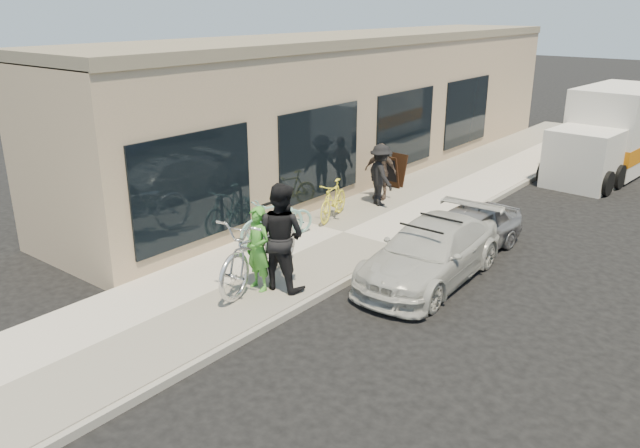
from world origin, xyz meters
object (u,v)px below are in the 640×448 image
Objects in this scene: bike_rack at (273,217)px; cruiser_bike_c at (333,200)px; sandwich_board at (394,171)px; woman_rider at (258,249)px; tandem_bike at (261,248)px; bystander_a at (381,175)px; sedan_silver at (467,230)px; man_standing at (281,236)px; bystander_b at (380,171)px; moving_truck at (611,136)px; cruiser_bike_a at (272,221)px; sedan_white at (431,252)px; cruiser_bike_b at (279,219)px.

bike_rack is 0.60× the size of cruiser_bike_c.
sandwich_board is 7.46m from woman_rider.
sandwich_board is at bearing 90.00° from tandem_bike.
sedan_silver is at bearing -174.21° from bystander_a.
man_standing is 1.25× the size of bystander_a.
bystander_b is at bearing -67.52° from sandwich_board.
tandem_bike reaches higher than cruiser_bike_c.
moving_truck is 3.23× the size of cruiser_bike_a.
sedan_white is 3.32m from woman_rider.
bystander_a is (0.27, 1.63, 0.32)m from cruiser_bike_c.
sandwich_board is at bearing 93.39° from bike_rack.
bike_rack is 0.17× the size of moving_truck.
cruiser_bike_a is at bearing -104.20° from moving_truck.
bike_rack is 0.47× the size of man_standing.
bystander_a is (-3.09, 1.34, 0.41)m from sedan_silver.
tandem_bike is 0.53m from man_standing.
sedan_silver is 3.37m from cruiser_bike_c.
moving_truck is 8.12m from bystander_b.
woman_rider is at bearing 130.25° from bystander_a.
sedan_white is 3.50m from cruiser_bike_a.
bystander_b is (-3.45, 3.48, 0.33)m from sedan_white.
cruiser_bike_a is at bearing -105.20° from cruiser_bike_c.
cruiser_bike_b is (0.24, -5.05, -0.03)m from sandwich_board.
moving_truck reaches higher than bike_rack.
cruiser_bike_a reaches higher than cruiser_bike_b.
sedan_white is at bearing -56.03° from bystander_b.
bike_rack reaches higher than sandwich_board.
sandwich_board is 7.20m from tandem_bike.
cruiser_bike_a is 3.78m from bystander_a.
man_standing reaches higher than tandem_bike.
sedan_silver is at bearing 72.37° from woman_rider.
sedan_silver is 1.99× the size of woman_rider.
man_standing is (-1.79, -2.27, 0.56)m from sedan_white.
sandwich_board is at bearing 113.71° from cruiser_bike_b.
bystander_b is at bearing -26.95° from bystander_a.
bike_rack is 3.72m from bystander_a.
bystander_a reaches higher than woman_rider.
tandem_bike is 1.66× the size of bystander_a.
sedan_white is 2.43× the size of cruiser_bike_b.
bystander_a is (0.64, -1.65, 0.32)m from sandwich_board.
woman_rider reaches higher than sedan_white.
cruiser_bike_c is at bearing 95.12° from tandem_bike.
bystander_a is at bearing 85.02° from bike_rack.
cruiser_bike_c is at bearing -99.73° from bystander_b.
woman_rider reaches higher than sandwich_board.
tandem_bike is (-2.16, -4.03, 0.31)m from sedan_silver.
tandem_bike is at bearing -87.35° from cruiser_bike_c.
sedan_white is 4.91m from bystander_b.
moving_truck is 3.57× the size of cruiser_bike_c.
cruiser_bike_a is (-1.63, 1.53, -0.47)m from man_standing.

